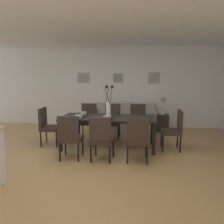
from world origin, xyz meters
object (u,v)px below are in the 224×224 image
centerpiece_vase (108,105)px  sofa (124,121)px  table_lamp (163,102)px  dining_chair_far_right (112,119)px  bowl_far_left (107,117)px  dining_chair_head_east (174,128)px  dining_chair_head_west (48,125)px  dining_chair_far_left (101,137)px  dining_table (108,120)px  bowl_near_left (79,116)px  dining_chair_mid_left (137,137)px  dining_chair_near_right (88,119)px  side_table (162,123)px  dining_chair_mid_right (138,120)px  framed_picture_right (154,78)px  framed_picture_center (118,78)px  dining_chair_near_left (70,135)px  framed_picture_left (83,78)px  bowl_near_right (83,113)px

centerpiece_vase → sofa: bearing=82.5°
table_lamp → dining_chair_far_right: bearing=-149.0°
bowl_far_left → dining_chair_far_right: bearing=90.6°
sofa → dining_chair_head_east: bearing=-53.9°
dining_chair_head_west → centerpiece_vase: (1.50, 0.00, 0.51)m
dining_chair_far_left → dining_chair_head_east: 1.78m
dining_table → bowl_near_left: size_ratio=12.94×
dining_chair_mid_left → bowl_far_left: dining_chair_mid_left is taller
dining_chair_near_right → bowl_far_left: (0.68, -1.07, 0.27)m
dining_chair_near_right → bowl_near_left: 1.10m
dining_chair_mid_left → centerpiece_vase: 1.21m
table_lamp → sofa: bearing=177.2°
bowl_near_left → table_lamp: size_ratio=0.33×
dining_chair_near_right → centerpiece_vase: (0.68, -0.85, 0.51)m
sofa → side_table: 1.19m
dining_table → sofa: sofa is taller
dining_chair_mid_right → framed_picture_right: framed_picture_right is taller
dining_chair_near_right → framed_picture_center: 1.91m
dining_chair_far_right → dining_chair_mid_right: 0.69m
dining_chair_near_left → dining_chair_far_right: same height
side_table → framed_picture_left: bearing=168.2°
framed_picture_center → sofa: bearing=-64.1°
bowl_near_left → bowl_far_left: same height
dining_chair_far_left → bowl_far_left: 0.73m
dining_chair_near_right → bowl_far_left: 1.29m
dining_chair_near_left → sofa: (0.89, 2.65, -0.23)m
dining_chair_head_west → framed_picture_center: size_ratio=2.75×
dining_table → framed_picture_right: bearing=62.8°
dining_chair_near_right → framed_picture_left: (-0.48, 1.41, 1.10)m
dining_table → framed_picture_left: framed_picture_left is taller
dining_chair_mid_left → dining_chair_head_west: (-2.19, 0.85, 0.00)m
framed_picture_right → dining_chair_far_left: bearing=-110.5°
dining_chair_far_left → table_lamp: 3.00m
dining_chair_head_east → bowl_near_right: size_ratio=5.41×
framed_picture_right → centerpiece_vase: bearing=-117.2°
dining_chair_head_east → side_table: size_ratio=1.77×
dining_chair_near_right → bowl_far_left: dining_chair_near_right is taller
dining_table → dining_chair_mid_right: bearing=52.8°
bowl_near_left → dining_chair_far_right: bearing=58.9°
framed_picture_left → framed_picture_right: framed_picture_right is taller
bowl_far_left → framed_picture_right: framed_picture_right is taller
dining_chair_head_east → bowl_far_left: bearing=-171.6°
bowl_near_left → framed_picture_left: (-0.50, 2.47, 0.83)m
framed_picture_center → dining_table: bearing=-90.0°
bowl_near_left → side_table: bearing=42.9°
bowl_near_right → framed_picture_center: (0.66, 2.05, 0.83)m
bowl_far_left → framed_picture_left: framed_picture_left is taller
dining_chair_near_left → table_lamp: (2.08, 2.60, 0.38)m
dining_table → framed_picture_center: bearing=90.0°
bowl_far_left → framed_picture_right: bearing=64.8°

